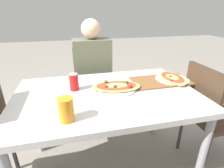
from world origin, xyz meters
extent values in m
plane|color=gray|center=(0.00, 0.00, 0.00)|extent=(14.00, 14.00, 0.00)
cube|color=silver|center=(0.00, 0.00, 0.72)|extent=(1.30, 0.83, 0.04)
cylinder|color=#99999E|center=(0.60, -0.36, 0.35)|extent=(0.05, 0.05, 0.70)
cylinder|color=#99999E|center=(-0.60, 0.36, 0.35)|extent=(0.05, 0.05, 0.70)
cylinder|color=#99999E|center=(0.60, 0.36, 0.35)|extent=(0.05, 0.05, 0.70)
cube|color=#3F2D1E|center=(-0.02, 0.68, 0.46)|extent=(0.40, 0.40, 0.04)
cube|color=#3F2D1E|center=(-0.02, 0.86, 0.69)|extent=(0.38, 0.03, 0.43)
cylinder|color=#38383D|center=(0.15, 0.51, 0.22)|extent=(0.03, 0.03, 0.44)
cylinder|color=#38383D|center=(-0.19, 0.51, 0.22)|extent=(0.03, 0.03, 0.44)
cylinder|color=#38383D|center=(0.15, 0.85, 0.22)|extent=(0.03, 0.03, 0.44)
cylinder|color=#38383D|center=(-0.19, 0.85, 0.22)|extent=(0.03, 0.03, 0.44)
cylinder|color=#38383D|center=(-0.74, 0.10, 0.22)|extent=(0.03, 0.03, 0.44)
cube|color=#3F2D1E|center=(0.91, -0.09, 0.46)|extent=(0.40, 0.40, 0.04)
cube|color=#3F2D1E|center=(0.73, -0.09, 0.69)|extent=(0.03, 0.38, 0.43)
cylinder|color=#38383D|center=(1.08, 0.08, 0.22)|extent=(0.03, 0.03, 0.44)
cylinder|color=#38383D|center=(0.74, 0.08, 0.22)|extent=(0.03, 0.03, 0.44)
cylinder|color=#38383D|center=(0.74, -0.26, 0.22)|extent=(0.03, 0.03, 0.44)
cylinder|color=#2D2D38|center=(0.07, 0.56, 0.24)|extent=(0.10, 0.10, 0.48)
cylinder|color=#2D2D38|center=(-0.10, 0.56, 0.24)|extent=(0.10, 0.10, 0.48)
cube|color=#60664C|center=(-0.02, 0.65, 0.75)|extent=(0.37, 0.22, 0.55)
sphere|color=beige|center=(-0.02, 0.65, 1.12)|extent=(0.19, 0.19, 0.19)
cylinder|color=white|center=(0.08, 0.05, 0.75)|extent=(0.29, 0.29, 0.01)
ellipsoid|color=#E0AD66|center=(0.08, 0.05, 0.77)|extent=(0.39, 0.25, 0.02)
ellipsoid|color=#B24223|center=(0.08, 0.05, 0.77)|extent=(0.32, 0.21, 0.01)
sphere|color=maroon|center=(0.00, 0.03, 0.78)|extent=(0.02, 0.02, 0.02)
sphere|color=#335928|center=(0.16, 0.06, 0.78)|extent=(0.03, 0.03, 0.03)
sphere|color=beige|center=(0.08, 0.04, 0.78)|extent=(0.02, 0.02, 0.02)
sphere|color=#335928|center=(0.06, 0.01, 0.78)|extent=(0.03, 0.03, 0.03)
sphere|color=#335928|center=(0.02, 0.11, 0.78)|extent=(0.03, 0.03, 0.03)
sphere|color=maroon|center=(0.17, -0.02, 0.78)|extent=(0.03, 0.03, 0.03)
cylinder|color=red|center=(-0.22, 0.11, 0.81)|extent=(0.07, 0.07, 0.12)
cylinder|color=silver|center=(-0.22, 0.11, 0.87)|extent=(0.06, 0.06, 0.00)
cylinder|color=orange|center=(-0.28, -0.28, 0.81)|extent=(0.08, 0.08, 0.13)
cube|color=brown|center=(0.48, 0.10, 0.75)|extent=(0.48, 0.27, 0.01)
cylinder|color=white|center=(0.58, 0.10, 0.75)|extent=(0.27, 0.27, 0.01)
ellipsoid|color=#E0AD66|center=(0.58, 0.10, 0.77)|extent=(0.21, 0.33, 0.02)
ellipsoid|color=#B24223|center=(0.58, 0.10, 0.77)|extent=(0.17, 0.27, 0.01)
sphere|color=beige|center=(0.54, 0.11, 0.78)|extent=(0.03, 0.03, 0.03)
sphere|color=maroon|center=(0.53, 0.03, 0.78)|extent=(0.02, 0.02, 0.02)
sphere|color=#335928|center=(0.56, 0.11, 0.78)|extent=(0.02, 0.02, 0.02)
camera|label=1|loc=(-0.23, -1.10, 1.30)|focal=28.00mm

